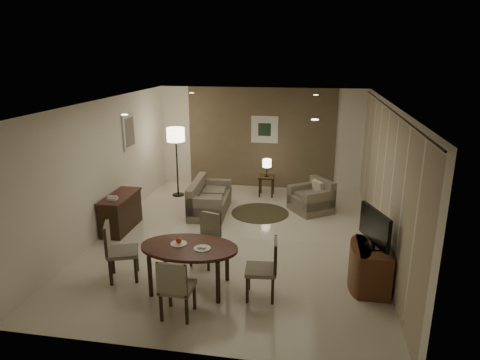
% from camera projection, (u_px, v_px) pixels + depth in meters
% --- Properties ---
extents(room_shell, '(5.50, 7.00, 2.70)m').
position_uv_depth(room_shell, '(242.00, 168.00, 8.59)').
color(room_shell, beige).
rests_on(room_shell, ground).
extents(taupe_accent, '(3.96, 0.03, 2.70)m').
position_uv_depth(taupe_accent, '(261.00, 138.00, 11.50)').
color(taupe_accent, brown).
rests_on(taupe_accent, wall_back).
extents(curtain_wall, '(0.08, 6.70, 2.58)m').
position_uv_depth(curtain_wall, '(383.00, 181.00, 7.78)').
color(curtain_wall, '#B8A590').
rests_on(curtain_wall, wall_right).
extents(curtain_rod, '(0.03, 6.80, 0.03)m').
position_uv_depth(curtain_rod, '(390.00, 109.00, 7.41)').
color(curtain_rod, black).
rests_on(curtain_rod, wall_right).
extents(art_back_frame, '(0.72, 0.03, 0.72)m').
position_uv_depth(art_back_frame, '(265.00, 129.00, 11.39)').
color(art_back_frame, silver).
rests_on(art_back_frame, wall_back).
extents(art_back_canvas, '(0.34, 0.01, 0.34)m').
position_uv_depth(art_back_canvas, '(265.00, 130.00, 11.38)').
color(art_back_canvas, black).
rests_on(art_back_canvas, wall_back).
extents(art_left_frame, '(0.03, 0.60, 0.80)m').
position_uv_depth(art_left_frame, '(129.00, 132.00, 9.65)').
color(art_left_frame, silver).
rests_on(art_left_frame, wall_left).
extents(art_left_canvas, '(0.01, 0.46, 0.64)m').
position_uv_depth(art_left_canvas, '(130.00, 132.00, 9.65)').
color(art_left_canvas, gray).
rests_on(art_left_canvas, wall_left).
extents(downlight_nl, '(0.10, 0.10, 0.01)m').
position_uv_depth(downlight_nl, '(125.00, 115.00, 6.36)').
color(downlight_nl, white).
rests_on(downlight_nl, ceiling).
extents(downlight_nr, '(0.10, 0.10, 0.01)m').
position_uv_depth(downlight_nr, '(315.00, 120.00, 5.90)').
color(downlight_nr, white).
rests_on(downlight_nr, ceiling).
extents(downlight_fl, '(0.10, 0.10, 0.01)m').
position_uv_depth(downlight_fl, '(192.00, 93.00, 9.76)').
color(downlight_fl, white).
rests_on(downlight_fl, ceiling).
extents(downlight_fr, '(0.10, 0.10, 0.01)m').
position_uv_depth(downlight_fr, '(316.00, 95.00, 9.30)').
color(downlight_fr, white).
rests_on(downlight_fr, ceiling).
extents(console_desk, '(0.48, 1.20, 0.75)m').
position_uv_depth(console_desk, '(121.00, 212.00, 8.90)').
color(console_desk, '#492217').
rests_on(console_desk, floor).
extents(telephone, '(0.20, 0.14, 0.09)m').
position_uv_depth(telephone, '(113.00, 198.00, 8.50)').
color(telephone, white).
rests_on(telephone, console_desk).
extents(tv_cabinet, '(0.48, 0.90, 0.70)m').
position_uv_depth(tv_cabinet, '(372.00, 267.00, 6.69)').
color(tv_cabinet, brown).
rests_on(tv_cabinet, floor).
extents(flat_tv, '(0.36, 0.85, 0.60)m').
position_uv_depth(flat_tv, '(375.00, 227.00, 6.50)').
color(flat_tv, black).
rests_on(flat_tv, tv_cabinet).
extents(dining_table, '(1.53, 0.95, 0.72)m').
position_uv_depth(dining_table, '(190.00, 267.00, 6.67)').
color(dining_table, '#492217').
rests_on(dining_table, floor).
extents(chair_near, '(0.45, 0.45, 0.91)m').
position_uv_depth(chair_near, '(177.00, 286.00, 5.94)').
color(chair_near, gray).
rests_on(chair_near, floor).
extents(chair_far, '(0.54, 0.54, 0.90)m').
position_uv_depth(chair_far, '(205.00, 241.00, 7.40)').
color(chair_far, gray).
rests_on(chair_far, floor).
extents(chair_left, '(0.61, 0.61, 0.98)m').
position_uv_depth(chair_left, '(123.00, 251.00, 6.92)').
color(chair_left, gray).
rests_on(chair_left, floor).
extents(chair_right, '(0.49, 0.49, 0.93)m').
position_uv_depth(chair_right, '(261.00, 269.00, 6.40)').
color(chair_right, gray).
rests_on(chair_right, floor).
extents(plate_a, '(0.26, 0.26, 0.02)m').
position_uv_depth(plate_a, '(179.00, 244.00, 6.64)').
color(plate_a, white).
rests_on(plate_a, dining_table).
extents(plate_b, '(0.26, 0.26, 0.02)m').
position_uv_depth(plate_b, '(202.00, 248.00, 6.48)').
color(plate_b, white).
rests_on(plate_b, dining_table).
extents(fruit_apple, '(0.09, 0.09, 0.09)m').
position_uv_depth(fruit_apple, '(179.00, 241.00, 6.63)').
color(fruit_apple, red).
rests_on(fruit_apple, plate_a).
extents(napkin, '(0.12, 0.08, 0.03)m').
position_uv_depth(napkin, '(202.00, 247.00, 6.47)').
color(napkin, white).
rests_on(napkin, plate_b).
extents(round_rug, '(1.33, 1.33, 0.01)m').
position_uv_depth(round_rug, '(260.00, 213.00, 9.90)').
color(round_rug, '#433F25').
rests_on(round_rug, floor).
extents(sofa, '(1.62, 0.88, 0.74)m').
position_uv_depth(sofa, '(210.00, 197.00, 9.89)').
color(sofa, gray).
rests_on(sofa, floor).
extents(armchair, '(1.13, 1.14, 0.75)m').
position_uv_depth(armchair, '(311.00, 196.00, 9.91)').
color(armchair, gray).
rests_on(armchair, floor).
extents(side_table, '(0.41, 0.41, 0.52)m').
position_uv_depth(side_table, '(266.00, 186.00, 11.06)').
color(side_table, '#301F10').
rests_on(side_table, floor).
extents(table_lamp, '(0.22, 0.22, 0.50)m').
position_uv_depth(table_lamp, '(267.00, 167.00, 10.91)').
color(table_lamp, '#FFEAC1').
rests_on(table_lamp, side_table).
extents(floor_lamp, '(0.45, 0.45, 1.77)m').
position_uv_depth(floor_lamp, '(177.00, 162.00, 10.89)').
color(floor_lamp, '#FFE5B7').
rests_on(floor_lamp, floor).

